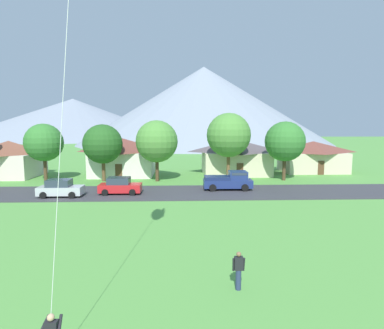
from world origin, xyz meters
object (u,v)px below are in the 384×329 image
parked_car_silver_west_end (60,188)px  house_right_center (313,156)px  watcher_person (239,270)px  tree_near_right (229,135)px  tree_far_right (157,141)px  tree_right_of_center (103,144)px  house_rightmost (9,158)px  pickup_truck_navy_west_side (229,181)px  house_left_center (123,156)px  house_leftmost (235,156)px  tree_near_left (285,142)px  tree_left_of_center (44,143)px  parked_car_red_mid_east (120,186)px

parked_car_silver_west_end → house_right_center: bearing=27.2°
parked_car_silver_west_end → watcher_person: bearing=-52.7°
tree_near_right → tree_far_right: size_ratio=1.12×
watcher_person → parked_car_silver_west_end: bearing=127.3°
parked_car_silver_west_end → tree_right_of_center: bearing=77.3°
house_rightmost → pickup_truck_navy_west_side: house_rightmost is taller
house_left_center → tree_near_right: bearing=-16.8°
watcher_person → house_leftmost: bearing=80.5°
house_leftmost → pickup_truck_navy_west_side: house_leftmost is taller
house_left_center → watcher_person: (10.40, -32.48, -1.82)m
house_right_center → house_rightmost: house_rightmost is taller
watcher_person → pickup_truck_navy_west_side: bearing=82.4°
tree_near_left → tree_right_of_center: bearing=179.4°
tree_right_of_center → house_leftmost: bearing=17.6°
house_leftmost → house_right_center: (12.03, 1.56, -0.20)m
tree_near_left → parked_car_silver_west_end: size_ratio=1.78×
house_left_center → tree_far_right: 7.60m
tree_near_left → pickup_truck_navy_west_side: tree_near_left is taller
house_right_center → house_leftmost: bearing=-172.6°
tree_left_of_center → watcher_person: (19.35, -27.97, -3.98)m
tree_near_left → parked_car_red_mid_east: 21.33m
house_leftmost → house_rightmost: bearing=-177.3°
watcher_person → tree_left_of_center: bearing=124.7°
house_left_center → house_right_center: house_left_center is taller
house_leftmost → tree_near_left: size_ratio=1.32×
parked_car_red_mid_east → watcher_person: 21.37m
tree_far_right → watcher_person: tree_far_right is taller
tree_left_of_center → tree_right_of_center: size_ratio=1.01×
house_right_center → pickup_truck_navy_west_side: house_right_center is taller
house_left_center → watcher_person: house_left_center is taller
watcher_person → tree_near_right: bearing=82.3°
tree_left_of_center → tree_near_right: size_ratio=0.84×
house_left_center → tree_near_left: (21.27, -5.04, 2.26)m
house_right_center → tree_far_right: size_ratio=1.27×
tree_near_right → parked_car_red_mid_east: 15.81m
house_left_center → pickup_truck_navy_west_side: bearing=-40.1°
tree_left_of_center → parked_car_silver_west_end: (5.24, -9.46, -3.99)m
house_leftmost → house_rightmost: 31.29m
house_right_center → tree_left_of_center: bearing=-169.5°
house_rightmost → tree_far_right: size_ratio=1.06×
parked_car_silver_west_end → parked_car_red_mid_east: bearing=11.0°
pickup_truck_navy_west_side → tree_near_right: bearing=82.1°
house_rightmost → tree_right_of_center: (13.64, -4.10, 2.12)m
tree_left_of_center → tree_right_of_center: bearing=-2.2°
house_leftmost → house_rightmost: house_leftmost is taller
house_right_center → house_rightmost: bearing=-176.0°
house_left_center → tree_near_left: tree_near_left is taller
tree_near_left → pickup_truck_navy_west_side: 10.81m
tree_far_right → parked_car_silver_west_end: size_ratio=1.81×
tree_left_of_center → tree_right_of_center: tree_left_of_center is taller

